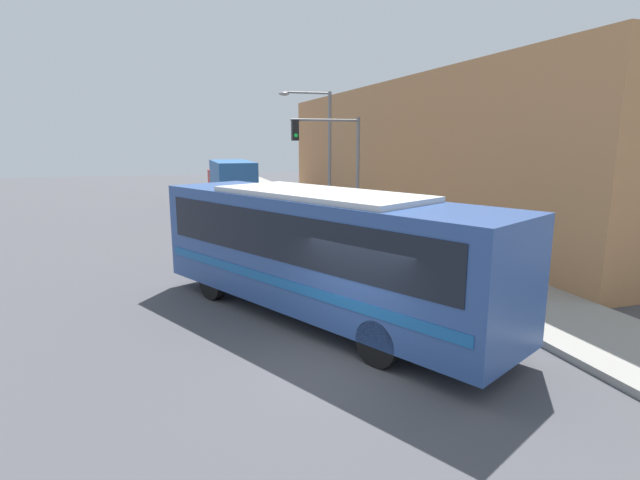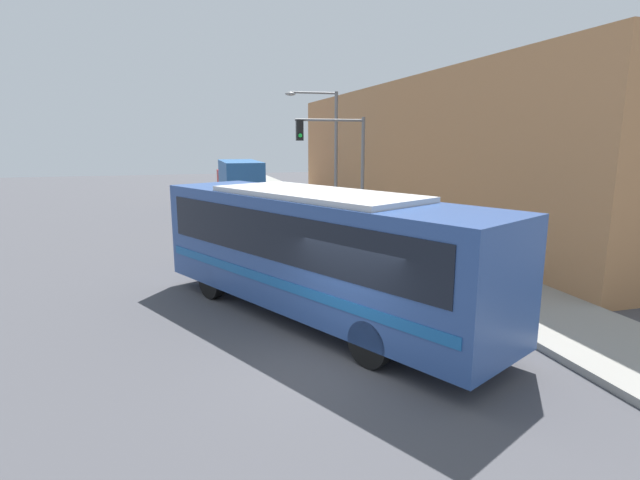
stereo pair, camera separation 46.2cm
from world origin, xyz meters
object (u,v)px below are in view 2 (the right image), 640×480
at_px(city_bus, 315,246).
at_px(fire_hydrant, 427,259).
at_px(street_lamp, 329,144).
at_px(parking_meter, 372,221).
at_px(delivery_truck, 239,183).
at_px(traffic_light_pole, 340,155).

bearing_deg(city_bus, fire_hydrant, 4.45).
height_order(fire_hydrant, street_lamp, street_lamp).
bearing_deg(city_bus, parking_meter, 32.08).
height_order(parking_meter, street_lamp, street_lamp).
height_order(fire_hydrant, parking_meter, parking_meter).
distance_m(city_bus, street_lamp, 15.09).
relative_size(delivery_truck, traffic_light_pole, 1.50).
relative_size(fire_hydrant, street_lamp, 0.11).
bearing_deg(street_lamp, parking_meter, -88.53).
bearing_deg(delivery_truck, parking_meter, -72.50).
distance_m(traffic_light_pole, street_lamp, 4.47).
distance_m(city_bus, traffic_light_pole, 10.69).
relative_size(delivery_truck, fire_hydrant, 10.31).
height_order(city_bus, parking_meter, city_bus).
height_order(traffic_light_pole, street_lamp, street_lamp).
relative_size(traffic_light_pole, parking_meter, 4.06).
relative_size(delivery_truck, street_lamp, 1.18).
xyz_separation_m(city_bus, delivery_truck, (0.65, 21.44, -0.19)).
distance_m(traffic_light_pole, parking_meter, 3.41).
bearing_deg(fire_hydrant, city_bus, -148.56).
distance_m(fire_hydrant, traffic_light_pole, 7.63).
relative_size(city_bus, delivery_truck, 1.30).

